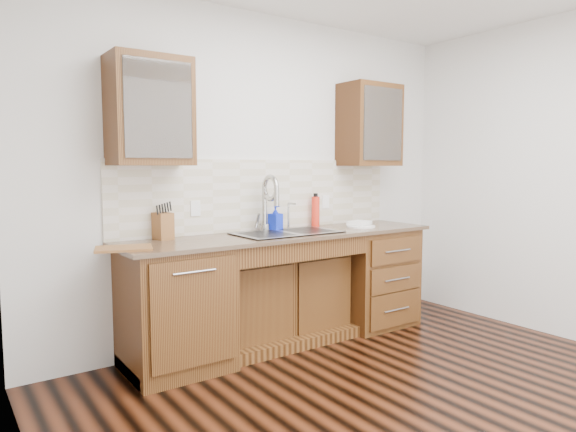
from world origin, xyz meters
TOP-DOWN VIEW (x-y plane):
  - ground at (0.00, 0.00)m, footprint 4.00×3.50m
  - wall_back at (0.00, 1.80)m, footprint 4.00×0.10m
  - wall_left at (-2.05, 0.00)m, footprint 0.10×3.50m
  - base_cabinet_left at (-0.95, 1.44)m, footprint 0.70×0.62m
  - base_cabinet_center at (0.00, 1.53)m, footprint 1.20×0.44m
  - base_cabinet_right at (0.95, 1.44)m, footprint 0.70×0.62m
  - countertop at (0.00, 1.43)m, footprint 2.70×0.65m
  - backsplash at (0.00, 1.74)m, footprint 2.70×0.02m
  - sink at (0.00, 1.41)m, footprint 0.84×0.46m
  - faucet at (-0.07, 1.64)m, footprint 0.04×0.04m
  - filter_tap at (0.18, 1.65)m, footprint 0.02×0.02m
  - upper_cabinet_left at (-1.05, 1.58)m, footprint 0.55×0.34m
  - upper_cabinet_right at (1.05, 1.58)m, footprint 0.55×0.34m
  - outlet_left at (-0.65, 1.73)m, footprint 0.08×0.01m
  - outlet_right at (0.65, 1.73)m, footprint 0.08×0.01m
  - soap_bottle at (0.03, 1.63)m, footprint 0.12×0.12m
  - water_bottle at (0.48, 1.66)m, footprint 0.10×0.10m
  - plate at (0.77, 1.38)m, footprint 0.31×0.31m
  - dish_towel at (0.81, 1.44)m, footprint 0.24×0.21m
  - knife_block at (-0.94, 1.67)m, footprint 0.12×0.19m
  - cutting_board at (-1.33, 1.35)m, footprint 0.41×0.34m
  - cup_left_a at (-1.14, 1.58)m, footprint 0.14×0.14m
  - cup_left_b at (-1.00, 1.58)m, footprint 0.12×0.12m
  - cup_right_a at (0.94, 1.58)m, footprint 0.14×0.14m
  - cup_right_b at (1.13, 1.58)m, footprint 0.11×0.11m

SIDE VIEW (x-z plane):
  - ground at x=0.00m, z-range -0.10..0.00m
  - base_cabinet_center at x=0.00m, z-range 0.00..0.70m
  - base_cabinet_left at x=-0.95m, z-range 0.00..0.88m
  - base_cabinet_right at x=0.95m, z-range 0.00..0.88m
  - sink at x=0.00m, z-range 0.73..0.92m
  - countertop at x=0.00m, z-range 0.88..0.91m
  - plate at x=0.77m, z-range 0.91..0.92m
  - cutting_board at x=-1.33m, z-range 0.91..0.93m
  - dish_towel at x=0.81m, z-range 0.93..0.96m
  - knife_block at x=-0.94m, z-range 0.91..1.11m
  - soap_bottle at x=0.03m, z-range 0.91..1.12m
  - filter_tap at x=0.18m, z-range 0.91..1.15m
  - water_bottle at x=0.48m, z-range 0.91..1.18m
  - faucet at x=-0.07m, z-range 0.91..1.31m
  - outlet_left at x=-0.65m, z-range 1.06..1.18m
  - outlet_right at x=0.65m, z-range 1.06..1.18m
  - backsplash at x=0.00m, z-range 0.91..1.50m
  - wall_back at x=0.00m, z-range 0.00..2.70m
  - wall_left at x=-2.05m, z-range 0.00..2.70m
  - cup_right_b at x=1.13m, z-range 1.72..1.81m
  - cup_right_a at x=0.94m, z-range 1.72..1.81m
  - cup_left_b at x=-1.00m, z-range 1.72..1.81m
  - cup_left_a at x=-1.14m, z-range 1.72..1.83m
  - upper_cabinet_left at x=-1.05m, z-range 1.45..2.20m
  - upper_cabinet_right at x=1.05m, z-range 1.45..2.20m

